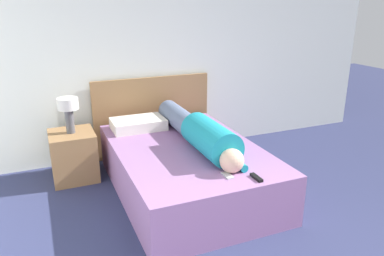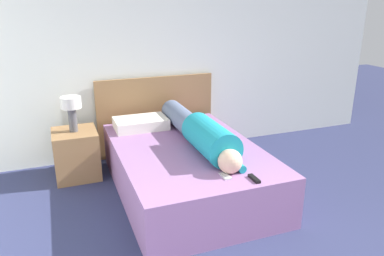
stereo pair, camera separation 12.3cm
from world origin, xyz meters
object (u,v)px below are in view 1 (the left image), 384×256
Objects in this scene: bed at (186,169)px; nightstand at (74,155)px; person_lying at (199,132)px; pillow_near_headboard at (138,124)px; cell_phone at (228,175)px; table_lamp at (68,108)px; tv_remote at (256,178)px.

bed is 1.28m from nightstand.
pillow_near_headboard is (-0.44, 0.74, -0.08)m from person_lying.
cell_phone is (-0.07, -0.74, -0.14)m from person_lying.
bed is at bearing 95.67° from cell_phone.
bed is 0.79m from cell_phone.
table_lamp reaches higher than bed.
tv_remote is (1.30, -1.64, 0.23)m from nightstand.
table_lamp is 0.78m from pillow_near_headboard.
person_lying is (1.18, -0.76, -0.18)m from table_lamp.
tv_remote is 1.15× the size of cell_phone.
pillow_near_headboard is (0.74, -0.02, -0.26)m from table_lamp.
person_lying reaches higher than tv_remote.
person_lying is 0.76m from cell_phone.
person_lying is 0.90m from tv_remote.
table_lamp is (-1.03, 0.76, 0.56)m from bed.
nightstand is 0.79m from pillow_near_headboard.
person_lying is at bearing 98.20° from tv_remote.
tv_remote is at bearing -70.80° from pillow_near_headboard.
pillow_near_headboard is at bearing 120.61° from person_lying.
tv_remote is (0.13, -0.88, -0.13)m from person_lying.
tv_remote reaches higher than bed.
cell_phone is (0.37, -1.48, -0.05)m from pillow_near_headboard.
person_lying is 2.93× the size of pillow_near_headboard.
pillow_near_headboard is 1.53m from cell_phone.
cell_phone is at bearing -76.01° from pillow_near_headboard.
pillow_near_headboard is at bearing 111.90° from bed.
tv_remote is at bearing -73.10° from bed.
cell_phone is at bearing -95.25° from person_lying.
nightstand reaches higher than cell_phone.
bed is 1.40m from table_lamp.
bed is 0.96m from tv_remote.
table_lamp is at bearing 0.00° from nightstand.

